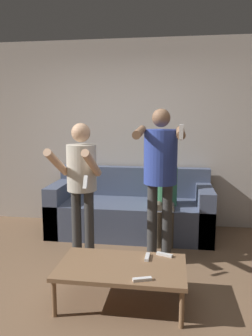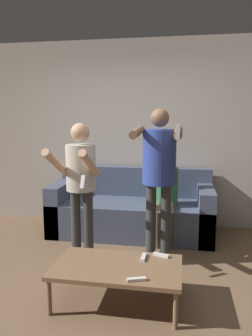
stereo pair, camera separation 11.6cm
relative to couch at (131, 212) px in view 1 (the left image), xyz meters
name	(u,v)px [view 1 (the left image)]	position (x,y,z in m)	size (l,w,h in m)	color
ground_plane	(98,296)	(-0.09, -1.67, -0.30)	(14.00, 14.00, 0.00)	brown
wall_back	(129,134)	(-0.09, 0.47, 1.05)	(6.40, 0.06, 2.70)	beige
couch	(131,212)	(0.00, 0.00, 0.00)	(2.18, 0.88, 0.88)	#4C5670
person_standing_left	(81,176)	(-0.43, -0.92, 0.65)	(0.45, 0.73, 1.54)	#383838
person_standing_right	(160,167)	(0.43, -0.92, 0.78)	(0.47, 0.74, 1.69)	#383838
person_seated	(165,191)	(0.47, -0.21, 0.36)	(0.31, 0.53, 1.19)	brown
coffee_table	(122,269)	(0.15, -1.74, 0.01)	(1.10, 0.63, 0.34)	#846042
remote_near	(142,279)	(0.35, -1.98, 0.05)	(0.15, 0.08, 0.02)	white
remote_mid	(147,257)	(0.35, -1.57, 0.05)	(0.04, 0.15, 0.02)	white
remote_far	(164,255)	(0.51, -1.49, 0.05)	(0.15, 0.08, 0.02)	white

